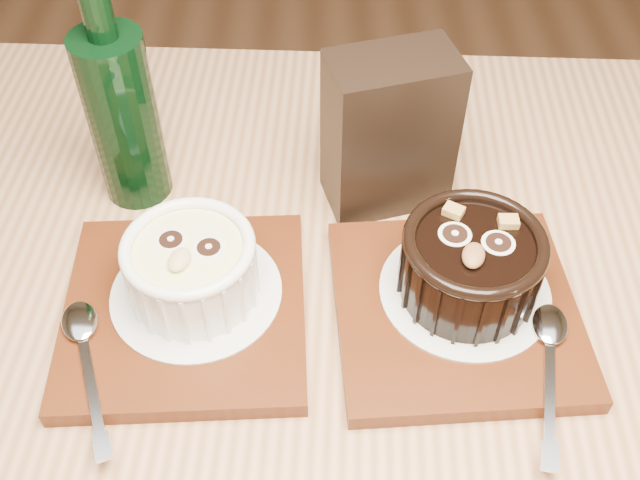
{
  "coord_description": "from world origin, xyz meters",
  "views": [
    {
      "loc": [
        0.13,
        -0.08,
        1.21
      ],
      "look_at": [
        0.13,
        0.28,
        0.81
      ],
      "focal_mm": 42.0,
      "sensor_mm": 36.0,
      "label": 1
    }
  ],
  "objects_px": {
    "tray_right": "(455,310)",
    "ramekin_dark": "(471,262)",
    "table": "(317,427)",
    "green_bottle": "(122,112)",
    "ramekin_white": "(191,266)",
    "condiment_stand": "(389,132)",
    "tray_left": "(185,310)"
  },
  "relations": [
    {
      "from": "table",
      "to": "condiment_stand",
      "type": "height_order",
      "value": "condiment_stand"
    },
    {
      "from": "tray_right",
      "to": "ramekin_white",
      "type": "bearing_deg",
      "value": 176.02
    },
    {
      "from": "condiment_stand",
      "to": "green_bottle",
      "type": "distance_m",
      "value": 0.22
    },
    {
      "from": "tray_right",
      "to": "condiment_stand",
      "type": "distance_m",
      "value": 0.16
    },
    {
      "from": "condiment_stand",
      "to": "green_bottle",
      "type": "relative_size",
      "value": 0.65
    },
    {
      "from": "tray_left",
      "to": "condiment_stand",
      "type": "xyz_separation_m",
      "value": [
        0.16,
        0.13,
        0.06
      ]
    },
    {
      "from": "tray_right",
      "to": "green_bottle",
      "type": "distance_m",
      "value": 0.31
    },
    {
      "from": "tray_left",
      "to": "ramekin_white",
      "type": "relative_size",
      "value": 1.85
    },
    {
      "from": "ramekin_white",
      "to": "tray_right",
      "type": "bearing_deg",
      "value": 11.65
    },
    {
      "from": "table",
      "to": "green_bottle",
      "type": "distance_m",
      "value": 0.3
    },
    {
      "from": "table",
      "to": "ramekin_dark",
      "type": "distance_m",
      "value": 0.19
    },
    {
      "from": "ramekin_white",
      "to": "tray_right",
      "type": "relative_size",
      "value": 0.54
    },
    {
      "from": "tray_right",
      "to": "ramekin_dark",
      "type": "distance_m",
      "value": 0.04
    },
    {
      "from": "ramekin_dark",
      "to": "green_bottle",
      "type": "distance_m",
      "value": 0.3
    },
    {
      "from": "condiment_stand",
      "to": "tray_right",
      "type": "bearing_deg",
      "value": -71.82
    },
    {
      "from": "ramekin_white",
      "to": "condiment_stand",
      "type": "height_order",
      "value": "condiment_stand"
    },
    {
      "from": "tray_left",
      "to": "condiment_stand",
      "type": "bearing_deg",
      "value": 39.41
    },
    {
      "from": "tray_left",
      "to": "ramekin_white",
      "type": "height_order",
      "value": "ramekin_white"
    },
    {
      "from": "table",
      "to": "ramekin_white",
      "type": "relative_size",
      "value": 12.81
    },
    {
      "from": "ramekin_dark",
      "to": "tray_right",
      "type": "bearing_deg",
      "value": -105.58
    },
    {
      "from": "green_bottle",
      "to": "ramekin_dark",
      "type": "bearing_deg",
      "value": -26.55
    },
    {
      "from": "ramekin_white",
      "to": "green_bottle",
      "type": "relative_size",
      "value": 0.45
    },
    {
      "from": "table",
      "to": "tray_right",
      "type": "relative_size",
      "value": 6.93
    },
    {
      "from": "ramekin_white",
      "to": "green_bottle",
      "type": "distance_m",
      "value": 0.15
    },
    {
      "from": "tray_right",
      "to": "green_bottle",
      "type": "relative_size",
      "value": 0.83
    },
    {
      "from": "table",
      "to": "tray_right",
      "type": "xyz_separation_m",
      "value": [
        0.11,
        0.04,
        0.1
      ]
    },
    {
      "from": "table",
      "to": "green_bottle",
      "type": "xyz_separation_m",
      "value": [
        -0.15,
        0.19,
        0.17
      ]
    },
    {
      "from": "tray_right",
      "to": "green_bottle",
      "type": "height_order",
      "value": "green_bottle"
    },
    {
      "from": "tray_left",
      "to": "condiment_stand",
      "type": "relative_size",
      "value": 1.29
    },
    {
      "from": "ramekin_white",
      "to": "green_bottle",
      "type": "xyz_separation_m",
      "value": [
        -0.06,
        0.13,
        0.04
      ]
    },
    {
      "from": "table",
      "to": "tray_right",
      "type": "bearing_deg",
      "value": 22.31
    },
    {
      "from": "ramekin_white",
      "to": "ramekin_dark",
      "type": "xyz_separation_m",
      "value": [
        0.2,
        -0.0,
        0.0
      ]
    }
  ]
}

